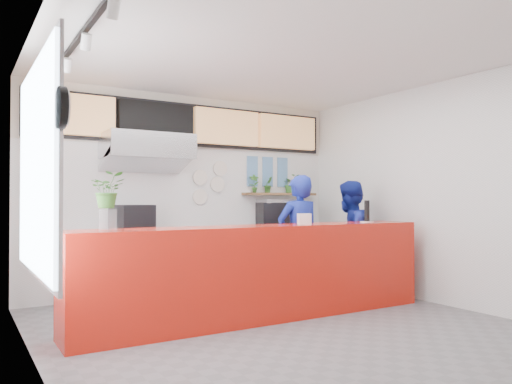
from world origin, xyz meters
name	(u,v)px	position (x,y,z in m)	size (l,w,h in m)	color
floor	(281,327)	(0.00, 0.00, 0.00)	(5.00, 5.00, 0.00)	slate
ceiling	(281,57)	(0.00, 0.00, 3.00)	(5.00, 5.00, 0.00)	silver
wall_back	(190,194)	(0.00, 2.50, 1.50)	(5.00, 5.00, 0.00)	white
wall_left	(37,188)	(-2.50, 0.00, 1.50)	(5.00, 5.00, 0.00)	white
wall_right	(432,193)	(2.50, 0.00, 1.50)	(5.00, 5.00, 0.00)	white
service_counter	(262,272)	(0.00, 0.40, 0.55)	(4.50, 0.60, 1.10)	red
cream_band	(191,122)	(0.00, 2.49, 2.60)	(5.00, 0.02, 0.80)	beige
prep_bench	(146,268)	(-0.80, 2.20, 0.45)	(1.80, 0.60, 0.90)	#B2B5BA
panini_oven	(132,221)	(-1.00, 2.20, 1.12)	(0.48, 0.48, 0.43)	black
extraction_hood	(148,146)	(-0.80, 2.15, 2.15)	(1.20, 0.70, 0.35)	#B2B5BA
hood_lip	(147,161)	(-0.80, 2.15, 1.95)	(1.20, 0.70, 0.08)	#B2B5BA
right_bench	(282,258)	(1.50, 2.20, 0.45)	(1.80, 0.60, 0.90)	#B2B5BA
espresso_machine	(280,217)	(1.46, 2.20, 1.13)	(0.71, 0.51, 0.46)	black
espresso_tray	(280,201)	(1.46, 2.20, 1.38)	(0.66, 0.46, 0.06)	#B5B8BC
herb_shelf	(280,194)	(1.60, 2.40, 1.50)	(1.40, 0.18, 0.04)	brown
menu_board_far_left	(73,114)	(-1.75, 2.38, 2.55)	(1.10, 0.10, 0.55)	tan
menu_board_mid_left	(156,121)	(-0.59, 2.38, 2.55)	(1.10, 0.10, 0.55)	black
menu_board_mid_right	(227,127)	(0.57, 2.38, 2.55)	(1.10, 0.10, 0.55)	tan
menu_board_far_right	(287,132)	(1.73, 2.38, 2.55)	(1.10, 0.10, 0.55)	tan
soffit	(191,125)	(0.00, 2.46, 2.55)	(4.80, 0.04, 0.65)	black
window_pane	(36,167)	(-2.47, 0.30, 1.70)	(0.04, 2.20, 1.90)	silver
window_frame	(38,167)	(-2.45, 0.30, 1.70)	(0.03, 2.30, 2.00)	#B2B5BA
wall_clock_rim	(61,108)	(-2.46, -0.90, 2.05)	(0.30, 0.30, 0.05)	black
wall_clock_face	(66,108)	(-2.43, -0.90, 2.05)	(0.26, 0.26, 0.02)	white
track_rail	(86,29)	(-2.10, 0.00, 2.94)	(0.05, 2.40, 0.04)	black
dec_plate_a	(200,177)	(0.15, 2.47, 1.75)	(0.24, 0.24, 0.03)	silver
dec_plate_b	(217,184)	(0.45, 2.47, 1.65)	(0.24, 0.24, 0.03)	silver
dec_plate_c	(200,197)	(0.15, 2.47, 1.45)	(0.24, 0.24, 0.03)	silver
dec_plate_d	(220,169)	(0.50, 2.47, 1.90)	(0.24, 0.24, 0.03)	silver
photo_frame_a	(252,164)	(1.10, 2.48, 2.00)	(0.20, 0.02, 0.25)	#598CBF
photo_frame_b	(268,164)	(1.40, 2.48, 2.00)	(0.20, 0.02, 0.25)	#598CBF
photo_frame_c	(282,165)	(1.70, 2.48, 2.00)	(0.20, 0.02, 0.25)	#598CBF
photo_frame_d	(252,179)	(1.10, 2.48, 1.75)	(0.20, 0.02, 0.25)	#598CBF
photo_frame_e	(268,179)	(1.40, 2.48, 1.75)	(0.20, 0.02, 0.25)	#598CBF
photo_frame_f	(282,180)	(1.70, 2.48, 1.75)	(0.20, 0.02, 0.25)	#598CBF
staff_center	(299,239)	(0.89, 0.90, 0.87)	(0.63, 0.42, 1.74)	navy
staff_right	(349,238)	(1.88, 0.99, 0.84)	(0.82, 0.64, 1.68)	navy
herb_a	(254,183)	(1.09, 2.40, 1.67)	(0.16, 0.11, 0.30)	#316724
herb_b	(268,185)	(1.36, 2.40, 1.66)	(0.15, 0.12, 0.27)	#316724
herb_c	(291,184)	(1.82, 2.40, 1.68)	(0.28, 0.25, 0.32)	#316724
herb_d	(304,184)	(2.11, 2.40, 1.67)	(0.17, 0.15, 0.31)	#316724
glass_vase	(108,220)	(-1.82, 0.32, 1.20)	(0.17, 0.17, 0.21)	silver
basil_vase	(108,190)	(-1.82, 0.32, 1.50)	(0.32, 0.28, 0.36)	#316724
napkin_holder	(304,219)	(0.58, 0.35, 1.17)	(0.15, 0.10, 0.13)	white
white_plate	(367,222)	(1.63, 0.36, 1.11)	(0.18, 0.18, 0.01)	white
pepper_mill	(367,211)	(1.63, 0.36, 1.26)	(0.07, 0.07, 0.28)	black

